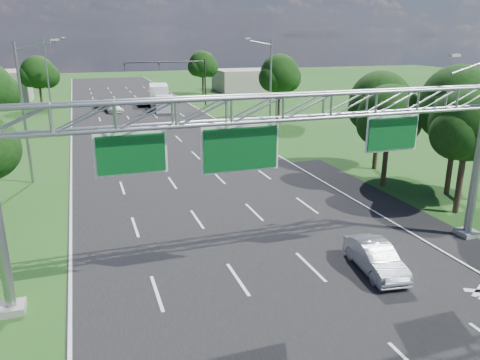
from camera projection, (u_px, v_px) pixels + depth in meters
name	position (u px, v px, depth m)	size (l,w,h in m)	color
ground	(186.00, 169.00, 38.06)	(220.00, 220.00, 0.00)	#1C4C17
road	(186.00, 169.00, 38.06)	(18.00, 180.00, 0.02)	black
road_flare	(422.00, 225.00, 26.77)	(3.00, 30.00, 0.02)	black
sign_gantry	(281.00, 122.00, 19.86)	(23.50, 1.00, 9.56)	gray
traffic_signal	(182.00, 72.00, 70.46)	(12.21, 0.24, 7.00)	black
streetlight_l_near	(26.00, 107.00, 32.90)	(2.97, 0.22, 10.16)	gray
streetlight_l_far	(49.00, 72.00, 64.51)	(2.97, 0.22, 10.16)	gray
streetlight_r_mid	(269.00, 83.00, 48.95)	(2.97, 0.22, 10.16)	gray
tree_cluster_right	(435.00, 115.00, 31.31)	(9.91, 14.60, 8.68)	#2D2116
tree_verge_lc	(39.00, 74.00, 68.74)	(5.76, 4.80, 7.62)	#2D2116
tree_verge_rd	(280.00, 76.00, 57.67)	(5.76, 4.80, 8.28)	#2D2116
tree_verge_re	(203.00, 65.00, 84.28)	(5.76, 4.80, 7.84)	#2D2116
building_right	(247.00, 80.00, 91.88)	(12.00, 9.00, 4.00)	#9E9684
silver_sedan	(375.00, 258.00, 21.34)	(1.44, 4.12, 1.36)	silver
car_queue_a	(113.00, 107.00, 66.25)	(1.91, 4.70, 1.36)	silver
car_queue_b	(143.00, 103.00, 71.58)	(1.81, 3.92, 1.09)	black
car_queue_c	(101.00, 104.00, 68.94)	(1.71, 4.25, 1.45)	black
box_truck	(160.00, 98.00, 68.84)	(3.44, 9.24, 3.39)	silver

